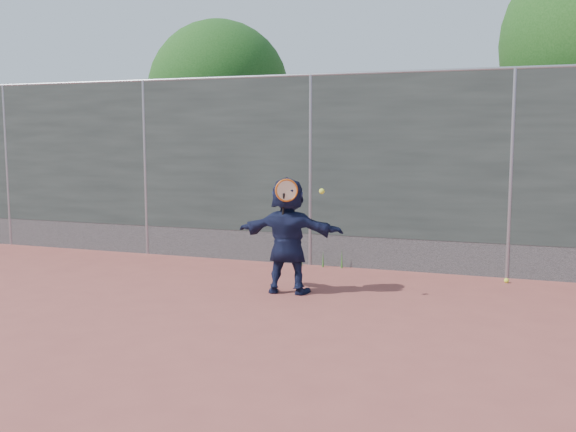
% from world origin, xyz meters
% --- Properties ---
extents(ground, '(80.00, 80.00, 0.00)m').
position_xyz_m(ground, '(0.00, 0.00, 0.00)').
color(ground, '#9E4C42').
rests_on(ground, ground).
extents(player, '(1.44, 0.55, 1.53)m').
position_xyz_m(player, '(0.28, 1.61, 0.76)').
color(player, '#161C3D').
rests_on(player, ground).
extents(ball_ground, '(0.07, 0.07, 0.07)m').
position_xyz_m(ball_ground, '(3.00, 3.15, 0.03)').
color(ball_ground, '#E5F937').
rests_on(ball_ground, ground).
extents(fence, '(20.00, 0.06, 3.03)m').
position_xyz_m(fence, '(-0.00, 3.50, 1.58)').
color(fence, '#38423D').
rests_on(fence, ground).
extents(swing_action, '(0.65, 0.18, 0.51)m').
position_xyz_m(swing_action, '(0.38, 1.40, 1.35)').
color(swing_action, '#C65512').
rests_on(swing_action, ground).
extents(tree_left, '(3.15, 3.00, 4.53)m').
position_xyz_m(tree_left, '(-2.85, 6.55, 2.94)').
color(tree_left, '#382314').
rests_on(tree_left, ground).
extents(weed_clump, '(0.68, 0.07, 0.30)m').
position_xyz_m(weed_clump, '(0.29, 3.38, 0.13)').
color(weed_clump, '#387226').
rests_on(weed_clump, ground).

